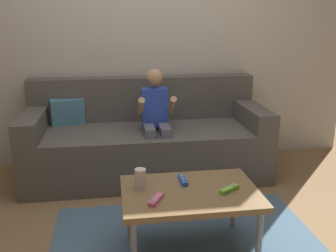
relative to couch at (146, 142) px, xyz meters
The scene contains 9 objects.
wall_back 1.03m from the couch, 84.18° to the left, with size 4.06×0.05×2.50m, color beige.
couch is the anchor object (origin of this frame).
person_seated_on_couch 0.32m from the couch, 67.49° to the right, with size 0.31×0.37×0.96m.
coffee_table 1.25m from the couch, 83.34° to the right, with size 0.79×0.54×0.41m.
area_rug 1.28m from the couch, 83.34° to the right, with size 1.69×1.30×0.01m, color slate.
game_remote_blue_near_edge 1.13m from the couch, 83.69° to the right, with size 0.04×0.14×0.03m.
game_remote_pink_center 1.36m from the couch, 92.85° to the right, with size 0.10×0.14×0.03m.
game_remote_lime_far_corner 1.34m from the couch, 74.10° to the right, with size 0.14×0.11×0.03m.
soda_can 1.19m from the couch, 96.71° to the right, with size 0.07×0.07×0.12m, color silver.
Camera 1 is at (-0.32, -1.94, 1.38)m, focal length 40.29 mm.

